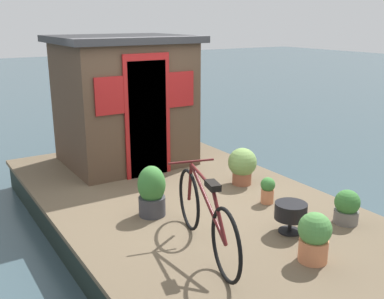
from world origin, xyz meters
TOP-DOWN VIEW (x-y plane):
  - ground_plane at (0.00, 0.00)m, footprint 60.00×60.00m
  - houseboat_deck at (0.00, 0.00)m, footprint 5.87×3.37m
  - houseboat_cabin at (1.82, 0.00)m, footprint 1.80×2.06m
  - bicycle at (-1.35, 0.56)m, footprint 1.73×0.60m
  - potted_plant_mint at (-0.29, 0.62)m, footprint 0.33×0.33m
  - potted_plant_rosemary at (-0.02, -0.95)m, footprint 0.41×0.41m
  - potted_plant_lavender at (-1.66, -1.17)m, footprint 0.29×0.29m
  - potted_plant_basil at (-2.06, -0.21)m, footprint 0.32×0.32m
  - potted_plant_geranium at (-0.74, -0.79)m, footprint 0.19×0.19m
  - charcoal_grill at (-1.49, -0.46)m, footprint 0.35×0.35m

SIDE VIEW (x-z plane):
  - ground_plane at x=0.00m, z-range 0.00..0.00m
  - houseboat_deck at x=0.00m, z-range 0.00..0.46m
  - potted_plant_geranium at x=-0.74m, z-range 0.47..0.81m
  - potted_plant_lavender at x=-1.66m, z-range 0.46..0.85m
  - charcoal_grill at x=-1.49m, z-range 0.53..0.87m
  - potted_plant_basil at x=-2.06m, z-range 0.47..0.97m
  - potted_plant_rosemary at x=-0.02m, z-range 0.48..1.01m
  - potted_plant_mint at x=-0.29m, z-range 0.45..1.07m
  - bicycle at x=-1.35m, z-range 0.43..1.25m
  - houseboat_cabin at x=1.82m, z-range 0.47..2.48m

